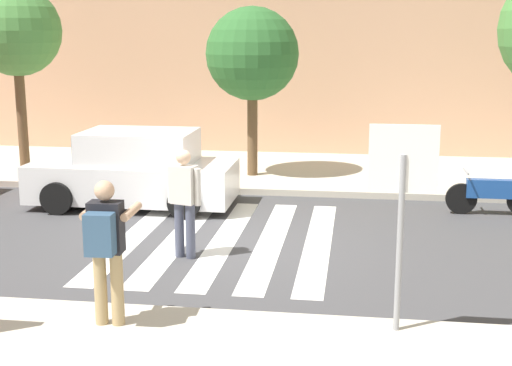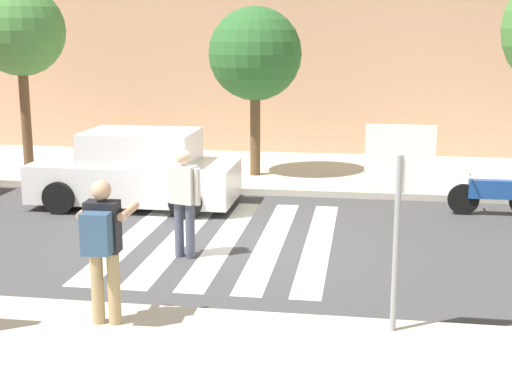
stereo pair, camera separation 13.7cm
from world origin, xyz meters
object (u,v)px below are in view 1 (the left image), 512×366
(street_tree_center, at_px, (252,55))
(pedestrian_crossing, at_px, (184,197))
(stop_sign, at_px, (402,183))
(photographer_with_backpack, at_px, (106,241))
(motorcycle, at_px, (492,194))
(street_tree_west, at_px, (16,32))
(parked_car_white, at_px, (135,171))

(street_tree_center, bearing_deg, pedestrian_crossing, -91.84)
(stop_sign, bearing_deg, photographer_with_backpack, -174.04)
(photographer_with_backpack, height_order, motorcycle, photographer_with_backpack)
(pedestrian_crossing, height_order, street_tree_west, street_tree_west)
(stop_sign, height_order, pedestrian_crossing, stop_sign)
(pedestrian_crossing, relative_size, street_tree_west, 0.39)
(photographer_with_backpack, bearing_deg, parked_car_white, 104.79)
(pedestrian_crossing, relative_size, parked_car_white, 0.42)
(pedestrian_crossing, bearing_deg, motorcycle, 33.10)
(photographer_with_backpack, bearing_deg, street_tree_west, 121.03)
(pedestrian_crossing, relative_size, motorcycle, 0.98)
(motorcycle, bearing_deg, stop_sign, -109.12)
(stop_sign, distance_m, pedestrian_crossing, 4.23)
(motorcycle, distance_m, street_tree_west, 11.37)
(stop_sign, xyz_separation_m, street_tree_west, (-8.59, 8.41, 1.61))
(parked_car_white, xyz_separation_m, street_tree_west, (-3.64, 2.60, 2.75))
(pedestrian_crossing, distance_m, street_tree_west, 8.29)
(street_tree_west, bearing_deg, stop_sign, -44.39)
(photographer_with_backpack, xyz_separation_m, street_tree_center, (0.36, 8.98, 1.80))
(photographer_with_backpack, relative_size, street_tree_center, 0.44)
(street_tree_west, distance_m, street_tree_center, 5.66)
(pedestrian_crossing, relative_size, street_tree_center, 0.44)
(street_tree_west, bearing_deg, photographer_with_backpack, -58.97)
(parked_car_white, distance_m, street_tree_west, 5.26)
(street_tree_west, relative_size, street_tree_center, 1.13)
(parked_car_white, height_order, motorcycle, parked_car_white)
(stop_sign, xyz_separation_m, motorcycle, (2.12, 6.11, -1.46))
(parked_car_white, height_order, street_tree_center, street_tree_center)
(pedestrian_crossing, bearing_deg, photographer_with_backpack, -93.28)
(photographer_with_backpack, height_order, street_tree_center, street_tree_center)
(pedestrian_crossing, xyz_separation_m, parked_car_white, (-1.80, 3.13, -0.25))
(stop_sign, bearing_deg, motorcycle, 70.88)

